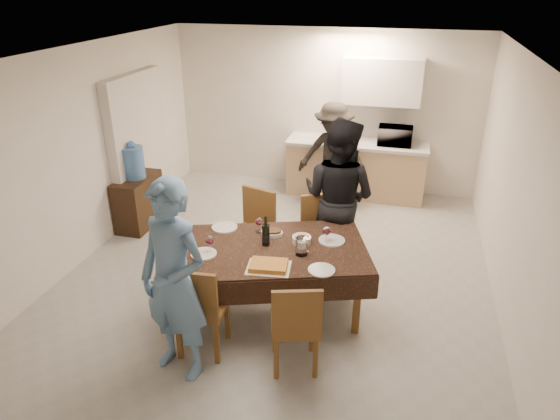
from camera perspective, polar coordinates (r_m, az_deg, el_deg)
The scene contains 33 objects.
floor at distance 6.18m, azimuth -0.21°, elevation -7.24°, with size 5.00×6.00×0.02m, color #9E9E9A.
ceiling at distance 5.26m, azimuth -0.26°, elevation 17.40°, with size 5.00×6.00×0.02m, color white.
wall_back at distance 8.39m, azimuth 5.11°, elevation 11.25°, with size 5.00×0.02×2.60m, color silver.
wall_front at distance 3.16m, azimuth -14.80°, elevation -15.47°, with size 5.00×0.02×2.60m, color silver.
wall_left at distance 6.64m, azimuth -21.68°, elevation 5.76°, with size 0.02×6.00×2.60m, color silver.
wall_right at distance 5.55m, azimuth 25.59°, elevation 1.32°, with size 0.02×6.00×2.60m, color silver.
stub_partition at distance 7.62m, azimuth -15.81°, elevation 6.99°, with size 0.15×1.40×2.10m, color beige.
kitchen_base_cabinet at distance 8.27m, azimuth 8.60°, elevation 4.54°, with size 2.20×0.60×0.86m, color tan.
kitchen_worktop at distance 8.12m, azimuth 8.81°, elevation 7.54°, with size 2.24×0.64×0.05m, color beige.
upper_cabinet at distance 8.00m, azimuth 11.59°, elevation 14.20°, with size 1.20×0.34×0.70m, color silver.
dining_table at distance 5.17m, azimuth -1.23°, elevation -4.67°, with size 2.26×1.74×0.78m.
chair_near_left at distance 4.71m, azimuth -9.43°, elevation -10.34°, with size 0.48×0.48×0.54m.
chair_near_right at distance 4.48m, azimuth 1.48°, elevation -12.36°, with size 0.54×0.55×0.52m.
chair_far_left at distance 5.89m, azimuth -3.71°, elevation -2.11°, with size 0.56×0.57×0.54m.
chair_far_right at distance 5.69m, azimuth 4.94°, elevation -3.06°, with size 0.62×0.65×0.55m.
console at distance 7.45m, azimuth -15.86°, elevation 0.93°, with size 0.40×0.80×0.74m, color black.
water_jug at distance 7.23m, azimuth -16.41°, elevation 5.23°, with size 0.30×0.30×0.45m, color #508BD5.
wine_bottle at distance 5.12m, azimuth -1.64°, elevation -2.39°, with size 0.08×0.08×0.33m, color black, non-canonical shape.
water_pitcher at distance 4.99m, azimuth 2.49°, elevation -4.15°, with size 0.12×0.12×0.19m, color white.
savoury_tart at distance 4.80m, azimuth -1.32°, elevation -6.38°, with size 0.42×0.31×0.05m, color #B17734.
salad_bowl at distance 5.22m, azimuth 2.48°, elevation -3.42°, with size 0.20×0.20×0.08m, color silver.
mushroom_dish at distance 5.39m, azimuth -0.94°, elevation -2.65°, with size 0.22×0.22×0.04m, color silver.
wine_glass_a at distance 5.06m, azimuth -8.04°, elevation -3.91°, with size 0.09×0.09×0.19m, color white, non-canonical shape.
wine_glass_b at distance 5.21m, azimuth 5.34°, elevation -2.81°, with size 0.09×0.09×0.20m, color white, non-canonical shape.
wine_glass_c at distance 5.41m, azimuth -2.42°, elevation -1.72°, with size 0.08×0.08×0.18m, color white, non-canonical shape.
plate_near_left at distance 5.08m, azimuth -8.71°, elevation -4.98°, with size 0.26×0.26×0.02m, color silver.
plate_near_right at distance 4.78m, azimuth 4.77°, elevation -6.85°, with size 0.26×0.26×0.02m, color silver.
plate_far_left at distance 5.56m, azimuth -6.35°, elevation -1.98°, with size 0.29×0.29×0.02m, color silver.
plate_far_right at distance 5.29m, azimuth 5.93°, elevation -3.48°, with size 0.28×0.28×0.02m, color silver.
microwave at distance 8.04m, azimuth 13.02°, elevation 8.27°, with size 0.52×0.35×0.29m, color silver.
person_near at distance 4.41m, azimuth -12.00°, elevation -8.04°, with size 0.69×0.45×1.88m, color #577EA7.
person_far at distance 5.89m, azimuth 6.69°, elevation 1.42°, with size 0.93×0.72×1.91m, color black.
person_kitchen at distance 7.76m, azimuth 6.03°, elevation 6.28°, with size 1.05×0.60×1.63m, color black.
Camera 1 is at (1.33, -5.03, 3.32)m, focal length 32.00 mm.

